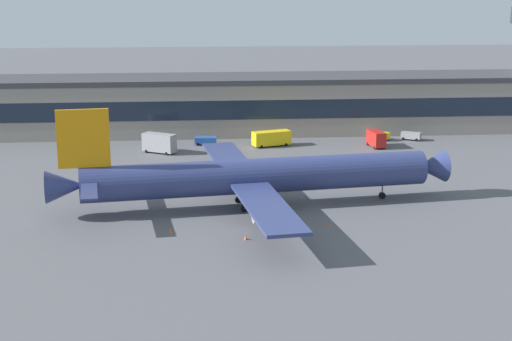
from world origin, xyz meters
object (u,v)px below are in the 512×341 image
stair_truck (376,138)px  baggage_tug (381,135)px  airliner (252,176)px  traffic_cone_2 (170,231)px  traffic_cone_0 (329,224)px  follow_me_car (411,135)px  traffic_cone_1 (246,238)px  pushback_tractor (206,140)px  catering_truck (159,142)px  fuel_truck (271,138)px

stair_truck → baggage_tug: stair_truck is taller
airliner → traffic_cone_2: 18.45m
traffic_cone_0 → follow_me_car: bearing=63.7°
traffic_cone_1 → pushback_tractor: bearing=93.9°
traffic_cone_2 → follow_me_car: bearing=49.1°
catering_truck → fuel_truck: bearing=10.9°
fuel_truck → catering_truck: bearing=-169.1°
catering_truck → fuel_truck: (24.36, 4.67, -0.41)m
pushback_tractor → catering_truck: size_ratio=0.65×
catering_truck → follow_me_car: bearing=8.4°
baggage_tug → airliner: bearing=-123.7°
traffic_cone_1 → stair_truck: bearing=60.9°
airliner → pushback_tractor: size_ratio=13.42×
airliner → traffic_cone_0: size_ratio=118.30×
stair_truck → traffic_cone_2: stair_truck is taller
baggage_tug → traffic_cone_2: size_ratio=6.64×
baggage_tug → traffic_cone_2: 77.77m
airliner → catering_truck: bearing=112.2°
stair_truck → traffic_cone_2: size_ratio=10.51×
baggage_tug → follow_me_car: same height
follow_me_car → traffic_cone_2: 81.58m
traffic_cone_0 → traffic_cone_1: size_ratio=0.88×
airliner → follow_me_car: airliner is taller
airliner → traffic_cone_1: 16.94m
stair_truck → airliner: bearing=-125.4°
airliner → fuel_truck: 46.40m
stair_truck → traffic_cone_1: (-32.85, -59.13, -1.66)m
fuel_truck → traffic_cone_0: 56.53m
catering_truck → stair_truck: bearing=2.5°
fuel_truck → traffic_cone_1: size_ratio=13.96×
follow_me_car → traffic_cone_2: bearing=-130.9°
fuel_truck → traffic_cone_2: (-20.61, -57.87, -1.58)m
fuel_truck → traffic_cone_2: 61.45m
catering_truck → baggage_tug: size_ratio=1.90×
pushback_tractor → follow_me_car: follow_me_car is taller
traffic_cone_2 → catering_truck: bearing=94.0°
traffic_cone_2 → baggage_tug: bearing=53.3°
airliner → stair_truck: bearing=54.6°
pushback_tractor → baggage_tug: (40.08, 1.69, 0.04)m
traffic_cone_0 → traffic_cone_2: bearing=-176.5°
pushback_tractor → traffic_cone_1: size_ratio=7.73×
pushback_tractor → catering_truck: catering_truck is taller
fuel_truck → follow_me_car: size_ratio=1.86×
baggage_tug → traffic_cone_1: bearing=-118.3°
airliner → fuel_truck: bearing=80.5°
traffic_cone_1 → traffic_cone_2: bearing=160.1°
fuel_truck → traffic_cone_0: size_ratio=15.93×
pushback_tractor → catering_truck: bearing=-143.7°
baggage_tug → traffic_cone_2: bearing=-126.7°
pushback_tractor → traffic_cone_2: bearing=-96.0°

